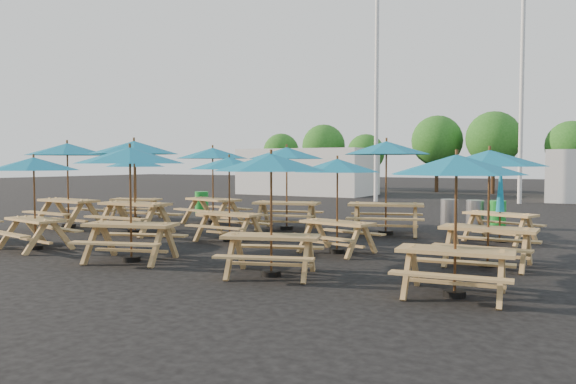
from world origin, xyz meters
The scene contains 28 objects.
ground centered at (0.00, 0.00, 0.00)m, with size 120.00×120.00×0.00m, color black.
picnic_unit_1 centered at (-5.92, -1.40, 2.22)m, with size 2.58×2.58×2.56m.
picnic_unit_2 centered at (-6.05, 1.52, 1.85)m, with size 2.52×2.52×2.13m.
picnic_unit_3 centered at (-3.10, -4.59, 1.82)m, with size 2.29×2.29×2.10m.
picnic_unit_4 centered at (-3.18, -1.43, 2.24)m, with size 2.48×2.48×2.57m.
picnic_unit_5 centered at (-2.79, 1.59, 2.13)m, with size 2.76×2.76×2.45m.
picnic_unit_6 centered at (-0.09, -4.65, 1.98)m, with size 2.68×2.68×2.28m.
picnic_unit_7 centered at (-0.06, -1.35, 1.83)m, with size 2.04×2.04×2.11m.
picnic_unit_8 centered at (-0.02, 1.45, 2.11)m, with size 2.78×2.78×2.42m.
picnic_unit_9 centered at (3.07, -4.50, 1.85)m, with size 2.54×2.54×2.13m.
picnic_unit_10 centered at (3.03, -1.70, 1.79)m, with size 2.27×2.27×2.06m.
picnic_unit_11 centered at (2.89, 1.79, 2.22)m, with size 3.01×3.01×2.56m.
picnic_unit_12 centered at (6.18, -4.47, 1.82)m, with size 2.17×2.17×2.09m.
picnic_unit_13 centered at (6.16, -1.71, 1.92)m, with size 2.10×2.10×2.21m.
picnic_unit_14 centered at (5.82, 1.83, 0.88)m, with size 2.04×1.91×2.15m.
waste_bin_0 centered at (-5.60, 4.57, 0.42)m, with size 0.52×0.52×0.83m, color #1A922C.
waste_bin_1 centered at (3.89, 4.74, 0.42)m, with size 0.52×0.52×0.83m, color gray.
waste_bin_2 centered at (4.67, 4.66, 0.42)m, with size 0.52×0.52×0.83m, color gray.
waste_bin_3 centered at (5.28, 4.75, 0.42)m, with size 0.52×0.52×0.83m, color #1A922C.
mast_0 centered at (-2.00, 14.00, 6.00)m, with size 0.20×0.20×12.00m, color silver.
mast_1 centered at (4.50, 16.00, 6.00)m, with size 0.20×0.20×12.00m, color silver.
event_tent_0 centered at (-8.00, 18.00, 1.40)m, with size 8.00×4.00×2.80m, color silver.
tree_0 centered at (-14.07, 25.25, 2.83)m, with size 2.80×2.80×4.24m.
tree_1 centered at (-9.74, 23.90, 3.15)m, with size 3.11×3.11×4.72m.
tree_2 centered at (-6.39, 23.65, 2.62)m, with size 2.59×2.59×3.93m.
tree_3 centered at (-1.75, 24.72, 3.41)m, with size 3.36×3.36×5.09m.
tree_4 centered at (1.90, 24.26, 3.46)m, with size 3.41×3.41×5.17m.
tree_5 centered at (6.22, 24.67, 2.97)m, with size 2.94×2.94×4.45m.
Camera 1 is at (8.05, -12.71, 1.96)m, focal length 35.00 mm.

